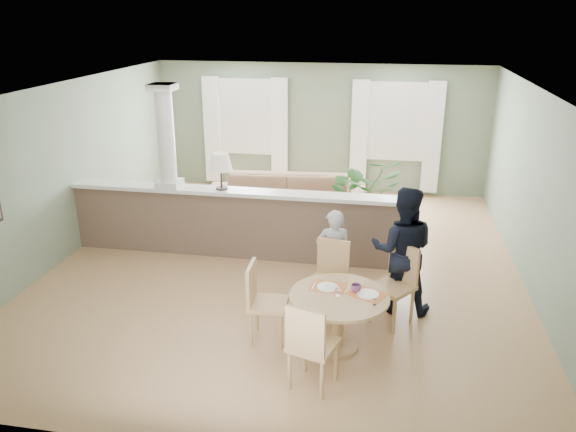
% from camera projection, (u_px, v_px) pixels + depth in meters
% --- Properties ---
extents(ground, '(8.00, 8.00, 0.00)m').
position_uv_depth(ground, '(286.00, 265.00, 8.72)').
color(ground, tan).
rests_on(ground, ground).
extents(room_shell, '(7.02, 8.02, 2.71)m').
position_uv_depth(room_shell, '(291.00, 141.00, 8.68)').
color(room_shell, gray).
rests_on(room_shell, ground).
extents(pony_wall, '(5.32, 0.38, 2.70)m').
position_uv_depth(pony_wall, '(227.00, 214.00, 8.83)').
color(pony_wall, brown).
rests_on(pony_wall, ground).
extents(sofa, '(3.01, 1.38, 0.86)m').
position_uv_depth(sofa, '(285.00, 201.00, 10.27)').
color(sofa, '#9C7455').
rests_on(sofa, ground).
extents(houseplant, '(1.65, 1.58, 1.42)m').
position_uv_depth(houseplant, '(363.00, 195.00, 9.69)').
color(houseplant, '#306B2B').
rests_on(houseplant, ground).
extents(dining_table, '(1.14, 1.14, 0.78)m').
position_uv_depth(dining_table, '(340.00, 306.00, 6.41)').
color(dining_table, tan).
rests_on(dining_table, ground).
extents(chair_far_boy, '(0.51, 0.51, 0.98)m').
position_uv_depth(chair_far_boy, '(330.00, 275.00, 7.17)').
color(chair_far_boy, tan).
rests_on(chair_far_boy, ground).
extents(chair_far_man, '(0.64, 0.64, 1.01)m').
position_uv_depth(chair_far_man, '(397.00, 281.00, 6.99)').
color(chair_far_man, tan).
rests_on(chair_far_man, ground).
extents(chair_near, '(0.56, 0.56, 1.00)m').
position_uv_depth(chair_near, '(310.00, 343.00, 5.69)').
color(chair_near, tan).
rests_on(chair_near, ground).
extents(chair_side, '(0.45, 0.45, 0.97)m').
position_uv_depth(chair_side, '(262.00, 299.00, 6.59)').
color(chair_side, tan).
rests_on(chair_side, ground).
extents(child_person, '(0.53, 0.41, 1.30)m').
position_uv_depth(child_person, '(333.00, 256.00, 7.44)').
color(child_person, '#A5A5AA').
rests_on(child_person, ground).
extents(man_person, '(0.84, 0.67, 1.69)m').
position_uv_depth(man_person, '(402.00, 250.00, 7.16)').
color(man_person, black).
rests_on(man_person, ground).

